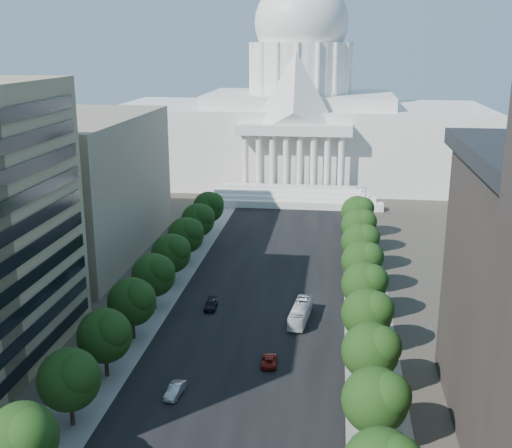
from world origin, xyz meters
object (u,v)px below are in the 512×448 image
at_px(city_bus, 300,313).
at_px(car_red, 269,360).
at_px(car_silver, 175,390).
at_px(car_dark_b, 211,305).

bearing_deg(city_bus, car_red, -96.46).
relative_size(car_silver, car_red, 0.97).
xyz_separation_m(car_silver, car_red, (11.39, 10.03, -0.10)).
xyz_separation_m(car_silver, car_dark_b, (-0.88, 28.81, -0.05)).
distance_m(car_red, city_bus, 15.98).
xyz_separation_m(car_red, city_bus, (3.56, 15.55, 0.82)).
bearing_deg(car_dark_b, car_red, -59.84).
xyz_separation_m(car_silver, city_bus, (14.95, 25.58, 0.72)).
height_order(car_red, car_dark_b, car_dark_b).
distance_m(car_dark_b, city_bus, 16.18).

